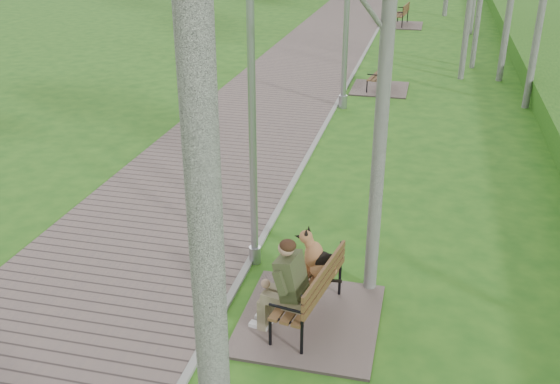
{
  "coord_description": "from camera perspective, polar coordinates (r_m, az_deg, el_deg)",
  "views": [
    {
      "loc": [
        2.33,
        -4.1,
        4.85
      ],
      "look_at": [
        0.39,
        3.9,
        1.07
      ],
      "focal_mm": 40.0,
      "sensor_mm": 36.0,
      "label": 1
    }
  ],
  "objects": [
    {
      "name": "walkway",
      "position": [
        26.37,
        4.64,
        14.05
      ],
      "size": [
        3.5,
        67.0,
        0.04
      ],
      "primitive_type": "cube",
      "color": "#73615D",
      "rests_on": "ground"
    },
    {
      "name": "kerb",
      "position": [
        26.16,
        8.53,
        13.79
      ],
      "size": [
        0.1,
        67.0,
        0.05
      ],
      "primitive_type": "cube",
      "color": "#999993",
      "rests_on": "ground"
    },
    {
      "name": "bench_main",
      "position": [
        7.92,
        2.08,
        -9.29
      ],
      "size": [
        1.74,
        1.94,
        1.52
      ],
      "color": "#73615D",
      "rests_on": "ground"
    },
    {
      "name": "bench_second",
      "position": [
        18.55,
        9.03,
        9.8
      ],
      "size": [
        1.59,
        1.77,
        0.98
      ],
      "color": "#73615D",
      "rests_on": "ground"
    },
    {
      "name": "bench_third",
      "position": [
        29.23,
        10.9,
        15.14
      ],
      "size": [
        1.91,
        2.13,
        1.17
      ],
      "color": "#73615D",
      "rests_on": "ground"
    },
    {
      "name": "lamp_post_near",
      "position": [
        8.5,
        -2.53,
        5.77
      ],
      "size": [
        0.17,
        0.17,
        4.49
      ],
      "color": "#96989D",
      "rests_on": "ground"
    },
    {
      "name": "lamp_post_second",
      "position": [
        16.11,
        6.17,
        17.01
      ],
      "size": [
        0.23,
        0.23,
        5.86
      ],
      "color": "#96989D",
      "rests_on": "ground"
    }
  ]
}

